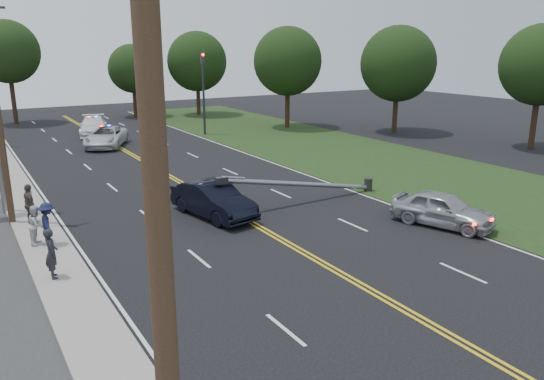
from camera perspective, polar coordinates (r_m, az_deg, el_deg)
ground at (r=18.80m, az=7.73°, el=-9.10°), size 120.00×120.00×0.00m
sidewalk at (r=24.55m, az=-23.78°, el=-4.22°), size 1.80×70.00×0.12m
grass_verge at (r=34.56m, az=14.83°, el=1.92°), size 12.00×80.00×0.01m
centerline_yellow at (r=26.77m, az=-5.78°, el=-1.49°), size 0.36×80.00×0.00m
traffic_signal at (r=47.40m, az=-7.40°, el=10.98°), size 0.28×0.41×7.05m
fallen_streetlight at (r=26.90m, az=4.09°, el=0.65°), size 9.36×0.44×1.91m
utility_pole_near at (r=6.08m, az=-11.69°, el=-10.93°), size 1.60×0.28×10.00m
tree_6 at (r=59.50m, az=-26.59°, el=13.15°), size 6.14×6.14×10.14m
tree_7 at (r=60.97m, az=-14.75°, el=12.50°), size 5.25×5.25×7.84m
tree_8 at (r=61.16m, az=-8.07°, el=13.52°), size 6.58×6.58×9.22m
tree_9 at (r=51.11m, az=1.70°, el=13.67°), size 6.41×6.41×9.43m
tree_12 at (r=44.81m, az=26.99°, el=11.89°), size 5.99×5.99×9.29m
tree_13 at (r=49.26m, az=13.41°, el=13.06°), size 6.63×6.63×9.42m
crashed_sedan at (r=24.66m, az=-6.34°, el=-1.06°), size 2.54×5.11×1.61m
waiting_sedan at (r=24.47m, az=17.89°, el=-1.97°), size 3.20×4.81×1.52m
emergency_a at (r=43.59m, az=-17.41°, el=5.47°), size 4.80×6.08×1.54m
emergency_b at (r=49.45m, az=-18.65°, el=6.52°), size 3.56×5.97×1.62m
bystander_a at (r=19.34m, az=-22.64°, el=-6.30°), size 0.42×0.64×1.75m
bystander_b at (r=22.83m, az=-24.01°, el=-3.43°), size 0.87×0.95×1.57m
bystander_c at (r=22.52m, az=-22.96°, el=-3.36°), size 0.65×1.12×1.72m
bystander_d at (r=25.26m, az=-24.61°, el=-1.44°), size 0.63×1.14×1.84m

